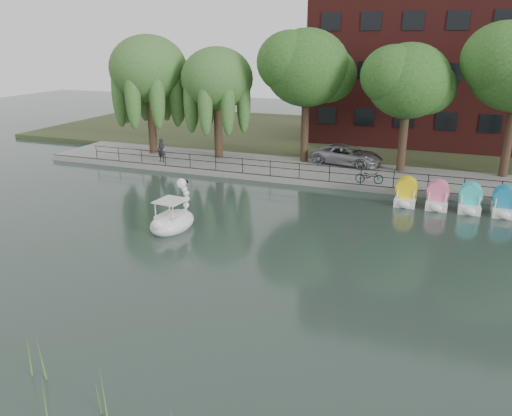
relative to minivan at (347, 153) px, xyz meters
The scene contains 16 objects.
ground_plane 18.24m from the minivan, 96.94° to the right, with size 120.00×120.00×0.00m, color #32433B.
promenade 3.18m from the minivan, 136.80° to the right, with size 40.00×6.00×0.40m, color gray.
kerb 5.57m from the minivan, 113.68° to the right, with size 40.00×0.25×0.40m, color gray.
land_strip 12.18m from the minivan, 100.45° to the left, with size 60.00×22.00×0.36m, color #47512D.
railing 5.30m from the minivan, 114.55° to the right, with size 32.00×0.05×1.00m.
apartment_building 15.21m from the minivan, 68.04° to the left, with size 20.00×10.07×18.00m.
willow_left 16.30m from the minivan, behind, with size 5.88×5.88×9.01m.
willow_mid 10.99m from the minivan, behind, with size 5.32×5.32×8.15m.
broadleaf_center 6.67m from the minivan, behind, with size 6.00×6.00×9.25m.
broadleaf_right 6.45m from the minivan, ahead, with size 5.40×5.40×8.32m.
minivan is the anchor object (origin of this frame).
bicycle 5.03m from the minivan, 62.99° to the right, with size 1.72×0.60×1.00m, color gray.
pedestrian 13.59m from the minivan, 162.74° to the right, with size 0.71×0.48×1.98m, color black.
swan_boat 16.03m from the minivan, 111.30° to the right, with size 2.04×2.98×2.38m.
pedal_boat_row 11.19m from the minivan, 36.64° to the right, with size 9.65×1.70×1.40m.
reed_bank 27.57m from the minivan, 90.42° to the right, with size 24.00×2.40×1.20m.
Camera 1 is at (8.57, -17.24, 8.99)m, focal length 35.00 mm.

